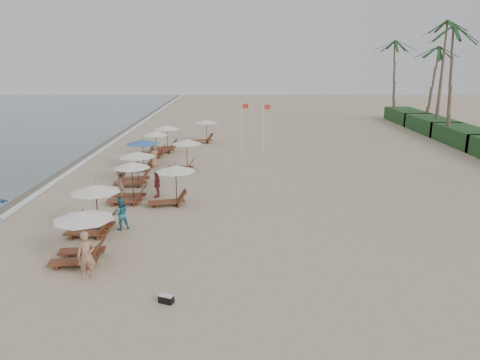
{
  "coord_description": "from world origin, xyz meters",
  "views": [
    {
      "loc": [
        0.91,
        -19.67,
        7.94
      ],
      "look_at": [
        1.0,
        4.77,
        1.3
      ],
      "focal_mm": 33.92,
      "sensor_mm": 36.0,
      "label": 1
    }
  ],
  "objects_px": {
    "lounger_station_4": "(141,153)",
    "inland_station_0": "(171,182)",
    "lounger_station_1": "(92,209)",
    "inland_station_1": "(184,150)",
    "lounger_station_5": "(153,145)",
    "beachgoer_far_b": "(154,155)",
    "lounger_station_2": "(129,183)",
    "lounger_station_6": "(164,140)",
    "duffel_bag": "(166,299)",
    "beachgoer_mid_a": "(121,214)",
    "flag_pole_near": "(242,124)",
    "lounger_station_3": "(134,168)",
    "lounger_station_0": "(80,234)",
    "beachgoer_far_a": "(157,184)",
    "beachgoer_near": "(86,256)",
    "beachgoer_mid_b": "(122,184)",
    "inland_station_2": "(204,129)"
  },
  "relations": [
    {
      "from": "lounger_station_2",
      "to": "duffel_bag",
      "type": "bearing_deg",
      "value": -71.04
    },
    {
      "from": "lounger_station_1",
      "to": "inland_station_0",
      "type": "distance_m",
      "value": 5.19
    },
    {
      "from": "lounger_station_0",
      "to": "lounger_station_1",
      "type": "height_order",
      "value": "lounger_station_1"
    },
    {
      "from": "lounger_station_4",
      "to": "inland_station_0",
      "type": "distance_m",
      "value": 8.9
    },
    {
      "from": "lounger_station_1",
      "to": "inland_station_1",
      "type": "height_order",
      "value": "lounger_station_1"
    },
    {
      "from": "lounger_station_0",
      "to": "beachgoer_far_a",
      "type": "xyz_separation_m",
      "value": [
        1.52,
        8.7,
        -0.39
      ]
    },
    {
      "from": "lounger_station_0",
      "to": "beachgoer_far_a",
      "type": "distance_m",
      "value": 8.84
    },
    {
      "from": "lounger_station_1",
      "to": "lounger_station_5",
      "type": "relative_size",
      "value": 1.03
    },
    {
      "from": "beachgoer_mid_b",
      "to": "lounger_station_6",
      "type": "bearing_deg",
      "value": -22.6
    },
    {
      "from": "beachgoer_mid_a",
      "to": "inland_station_0",
      "type": "bearing_deg",
      "value": -141.77
    },
    {
      "from": "lounger_station_4",
      "to": "inland_station_2",
      "type": "bearing_deg",
      "value": 70.44
    },
    {
      "from": "lounger_station_2",
      "to": "lounger_station_5",
      "type": "xyz_separation_m",
      "value": [
        -0.85,
        12.04,
        -0.11
      ]
    },
    {
      "from": "beachgoer_mid_a",
      "to": "beachgoer_mid_b",
      "type": "bearing_deg",
      "value": -101.24
    },
    {
      "from": "beachgoer_mid_b",
      "to": "flag_pole_near",
      "type": "height_order",
      "value": "flag_pole_near"
    },
    {
      "from": "lounger_station_2",
      "to": "lounger_station_6",
      "type": "distance_m",
      "value": 14.09
    },
    {
      "from": "lounger_station_1",
      "to": "lounger_station_3",
      "type": "height_order",
      "value": "lounger_station_1"
    },
    {
      "from": "lounger_station_2",
      "to": "beachgoer_mid_b",
      "type": "bearing_deg",
      "value": 138.64
    },
    {
      "from": "beachgoer_mid_a",
      "to": "beachgoer_near",
      "type": "bearing_deg",
      "value": 65.75
    },
    {
      "from": "lounger_station_0",
      "to": "duffel_bag",
      "type": "distance_m",
      "value": 5.09
    },
    {
      "from": "beachgoer_near",
      "to": "duffel_bag",
      "type": "relative_size",
      "value": 3.34
    },
    {
      "from": "lounger_station_4",
      "to": "flag_pole_near",
      "type": "bearing_deg",
      "value": 40.63
    },
    {
      "from": "lounger_station_5",
      "to": "inland_station_0",
      "type": "height_order",
      "value": "inland_station_0"
    },
    {
      "from": "beachgoer_far_b",
      "to": "lounger_station_0",
      "type": "bearing_deg",
      "value": -165.22
    },
    {
      "from": "duffel_bag",
      "to": "lounger_station_4",
      "type": "bearing_deg",
      "value": 104.07
    },
    {
      "from": "lounger_station_2",
      "to": "duffel_bag",
      "type": "xyz_separation_m",
      "value": [
        3.75,
        -10.91,
        -0.96
      ]
    },
    {
      "from": "lounger_station_6",
      "to": "lounger_station_5",
      "type": "bearing_deg",
      "value": -106.96
    },
    {
      "from": "lounger_station_3",
      "to": "inland_station_1",
      "type": "relative_size",
      "value": 1.05
    },
    {
      "from": "flag_pole_near",
      "to": "inland_station_1",
      "type": "bearing_deg",
      "value": -123.73
    },
    {
      "from": "lounger_station_5",
      "to": "beachgoer_mid_a",
      "type": "bearing_deg",
      "value": -84.91
    },
    {
      "from": "lounger_station_2",
      "to": "lounger_station_6",
      "type": "height_order",
      "value": "lounger_station_2"
    },
    {
      "from": "inland_station_1",
      "to": "beachgoer_far_a",
      "type": "height_order",
      "value": "inland_station_1"
    },
    {
      "from": "lounger_station_2",
      "to": "lounger_station_6",
      "type": "bearing_deg",
      "value": 90.91
    },
    {
      "from": "inland_station_2",
      "to": "lounger_station_4",
      "type": "bearing_deg",
      "value": -109.56
    },
    {
      "from": "inland_station_1",
      "to": "duffel_bag",
      "type": "distance_m",
      "value": 18.69
    },
    {
      "from": "lounger_station_4",
      "to": "beachgoer_far_a",
      "type": "distance_m",
      "value": 7.13
    },
    {
      "from": "beachgoer_far_b",
      "to": "lounger_station_3",
      "type": "bearing_deg",
      "value": -170.25
    },
    {
      "from": "inland_station_1",
      "to": "lounger_station_1",
      "type": "bearing_deg",
      "value": -102.72
    },
    {
      "from": "inland_station_1",
      "to": "lounger_station_5",
      "type": "bearing_deg",
      "value": 125.36
    },
    {
      "from": "inland_station_2",
      "to": "beachgoer_near",
      "type": "xyz_separation_m",
      "value": [
        -2.29,
        -27.56,
        -0.4
      ]
    },
    {
      "from": "lounger_station_0",
      "to": "beachgoer_mid_b",
      "type": "height_order",
      "value": "lounger_station_0"
    },
    {
      "from": "lounger_station_6",
      "to": "beachgoer_mid_a",
      "type": "height_order",
      "value": "lounger_station_6"
    },
    {
      "from": "beachgoer_mid_b",
      "to": "beachgoer_far_b",
      "type": "relative_size",
      "value": 1.04
    },
    {
      "from": "lounger_station_5",
      "to": "beachgoer_far_b",
      "type": "relative_size",
      "value": 1.4
    },
    {
      "from": "beachgoer_near",
      "to": "beachgoer_far_a",
      "type": "bearing_deg",
      "value": 77.16
    },
    {
      "from": "lounger_station_2",
      "to": "inland_station_0",
      "type": "bearing_deg",
      "value": -12.11
    },
    {
      "from": "lounger_station_6",
      "to": "beachgoer_mid_b",
      "type": "height_order",
      "value": "lounger_station_6"
    },
    {
      "from": "inland_station_2",
      "to": "beachgoer_near",
      "type": "bearing_deg",
      "value": -94.76
    },
    {
      "from": "lounger_station_5",
      "to": "inland_station_1",
      "type": "height_order",
      "value": "inland_station_1"
    },
    {
      "from": "beachgoer_far_a",
      "to": "duffel_bag",
      "type": "distance_m",
      "value": 12.12
    },
    {
      "from": "beachgoer_mid_a",
      "to": "beachgoer_far_a",
      "type": "xyz_separation_m",
      "value": [
        0.83,
        5.14,
        0.0
      ]
    }
  ]
}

